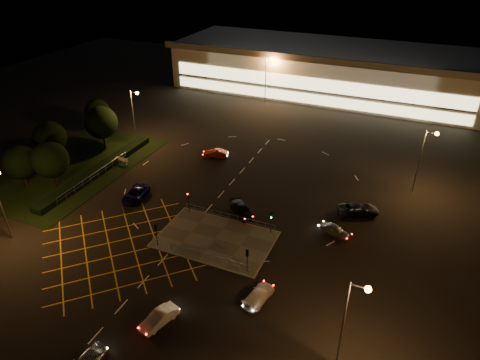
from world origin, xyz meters
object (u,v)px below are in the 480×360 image
at_px(car_right_silver, 335,230).
at_px(signal_nw, 188,198).
at_px(car_far_dkgrey, 242,210).
at_px(signal_ne, 271,218).
at_px(car_queue_white, 159,318).
at_px(car_circ_red, 215,153).
at_px(car_east_grey, 358,209).
at_px(car_approach_white, 259,295).
at_px(signal_se, 247,256).
at_px(car_left_blue, 136,194).
at_px(signal_sw, 156,230).

bearing_deg(car_right_silver, signal_nw, 118.07).
bearing_deg(car_far_dkgrey, signal_ne, -75.39).
height_order(car_queue_white, car_circ_red, car_circ_red).
bearing_deg(car_east_grey, car_approach_white, 134.38).
distance_m(signal_se, car_east_grey, 19.44).
xyz_separation_m(signal_nw, car_circ_red, (-4.16, 16.66, -1.67)).
bearing_deg(car_far_dkgrey, car_right_silver, -46.18).
bearing_deg(car_far_dkgrey, car_east_grey, -25.54).
relative_size(car_queue_white, car_left_blue, 0.79).
distance_m(signal_se, car_approach_white, 4.72).
bearing_deg(car_far_dkgrey, signal_se, -112.87).
xyz_separation_m(car_queue_white, car_far_dkgrey, (0.04, 20.81, 0.00)).
relative_size(car_queue_white, car_approach_white, 0.94).
distance_m(signal_sw, signal_nw, 7.99).
distance_m(car_left_blue, car_east_grey, 31.74).
distance_m(car_left_blue, car_approach_white, 26.35).
distance_m(signal_sw, car_approach_white, 15.24).
distance_m(signal_ne, car_east_grey, 13.13).
height_order(car_right_silver, car_east_grey, car_east_grey).
bearing_deg(car_circ_red, car_east_grey, 54.39).
xyz_separation_m(car_left_blue, car_approach_white, (23.69, -11.54, -0.09)).
bearing_deg(car_approach_white, car_far_dkgrey, -50.77).
distance_m(signal_nw, car_left_blue, 9.09).
distance_m(signal_sw, car_right_silver, 22.60).
height_order(signal_sw, signal_se, same).
bearing_deg(car_queue_white, signal_nw, 127.77).
distance_m(signal_se, signal_nw, 14.41).
relative_size(car_queue_white, car_circ_red, 1.00).
height_order(car_far_dkgrey, car_circ_red, car_far_dkgrey).
height_order(car_left_blue, car_approach_white, car_left_blue).
relative_size(signal_se, car_right_silver, 0.82).
bearing_deg(car_queue_white, car_circ_red, 124.70).
bearing_deg(car_east_grey, signal_se, 123.39).
bearing_deg(signal_se, signal_sw, 0.00).
distance_m(signal_nw, car_right_silver, 19.92).
height_order(signal_ne, car_circ_red, signal_ne).
height_order(signal_nw, car_right_silver, signal_nw).
xyz_separation_m(signal_ne, car_east_grey, (9.56, 8.86, -1.59)).
bearing_deg(signal_ne, car_right_silver, 22.43).
bearing_deg(car_east_grey, signal_ne, 105.78).
bearing_deg(car_far_dkgrey, car_approach_white, -109.41).
bearing_deg(car_circ_red, car_queue_white, -1.24).
distance_m(signal_nw, car_circ_red, 17.25).
relative_size(signal_sw, signal_nw, 1.00).
xyz_separation_m(signal_nw, car_east_grey, (21.56, 8.86, -1.59)).
height_order(signal_ne, car_queue_white, signal_ne).
relative_size(signal_sw, signal_ne, 1.00).
xyz_separation_m(signal_sw, signal_se, (12.00, 0.00, 0.00)).
bearing_deg(signal_se, car_east_grey, -119.58).
xyz_separation_m(signal_sw, car_far_dkgrey, (6.88, 10.56, -1.67)).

